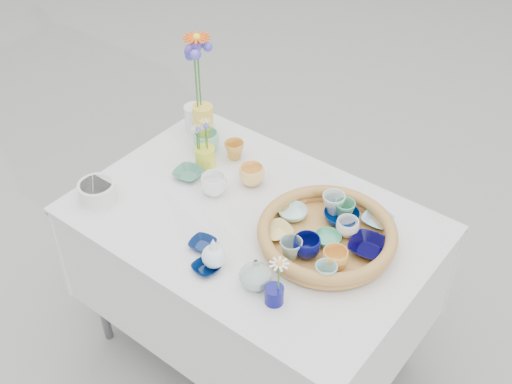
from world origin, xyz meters
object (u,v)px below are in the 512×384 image
Objects in this scene: bud_vase_seafoam at (256,273)px; display_table at (253,348)px; tall_vase_yellow at (203,123)px; wicker_tray at (327,235)px.

display_table is at bearing 129.89° from bud_vase_seafoam.
bud_vase_seafoam is (0.21, -0.25, 0.82)m from display_table.
tall_vase_yellow is (-0.46, 0.26, 0.84)m from display_table.
wicker_tray is (0.28, 0.05, 0.80)m from display_table.
wicker_tray is 0.31m from bud_vase_seafoam.
display_table is 1.00m from tall_vase_yellow.
tall_vase_yellow is (-0.74, 0.21, 0.04)m from wicker_tray.
bud_vase_seafoam is (-0.07, -0.30, 0.02)m from wicker_tray.
display_table is 8.06× the size of tall_vase_yellow.
bud_vase_seafoam is 0.84m from tall_vase_yellow.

